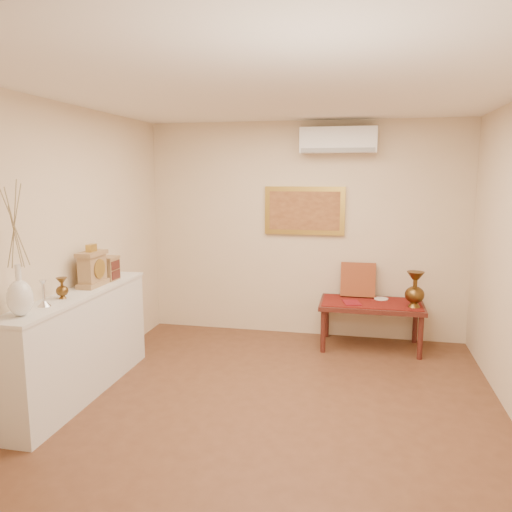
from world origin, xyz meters
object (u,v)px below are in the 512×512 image
(mantel_clock, at_px, (93,268))
(wooden_chest, at_px, (109,268))
(brass_urn_tall, at_px, (415,286))
(low_table, at_px, (371,308))
(white_vase, at_px, (16,250))
(display_ledge, at_px, (80,344))

(mantel_clock, height_order, wooden_chest, mantel_clock)
(brass_urn_tall, bearing_deg, low_table, 165.70)
(low_table, bearing_deg, white_vase, -135.28)
(mantel_clock, bearing_deg, display_ledge, -91.02)
(display_ledge, bearing_deg, white_vase, -90.02)
(brass_urn_tall, bearing_deg, mantel_clock, -154.78)
(wooden_chest, bearing_deg, display_ledge, -91.93)
(display_ledge, distance_m, mantel_clock, 0.72)
(white_vase, relative_size, low_table, 0.85)
(brass_urn_tall, relative_size, low_table, 0.41)
(white_vase, bearing_deg, low_table, 44.72)
(white_vase, height_order, display_ledge, white_vase)
(brass_urn_tall, relative_size, display_ledge, 0.24)
(brass_urn_tall, height_order, low_table, brass_urn_tall)
(display_ledge, height_order, low_table, display_ledge)
(white_vase, relative_size, mantel_clock, 2.48)
(white_vase, xyz_separation_m, display_ledge, (0.00, 0.77, -1.00))
(white_vase, bearing_deg, wooden_chest, 89.17)
(mantel_clock, relative_size, low_table, 0.34)
(wooden_chest, distance_m, low_table, 3.03)
(mantel_clock, height_order, low_table, mantel_clock)
(display_ledge, xyz_separation_m, low_table, (2.67, 1.88, -0.01))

